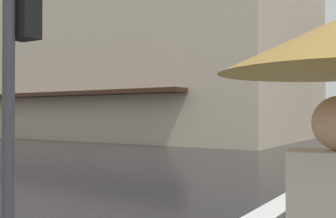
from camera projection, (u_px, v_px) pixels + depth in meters
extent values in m
cube|color=silver|center=(310.00, 186.00, 9.99)|extent=(13.00, 0.50, 0.01)
cube|color=beige|center=(138.00, 41.00, 32.92)|extent=(15.39, 25.56, 15.15)
cube|color=#382319|center=(60.00, 94.00, 25.85)|extent=(1.20, 17.89, 0.24)
cylinder|color=#333338|center=(8.00, 114.00, 4.04)|extent=(0.12, 0.12, 3.22)
sphere|color=orange|center=(34.00, 1.00, 4.31)|extent=(0.17, 0.17, 0.17)
sphere|color=green|center=(33.00, 28.00, 4.31)|extent=(0.17, 0.17, 0.17)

